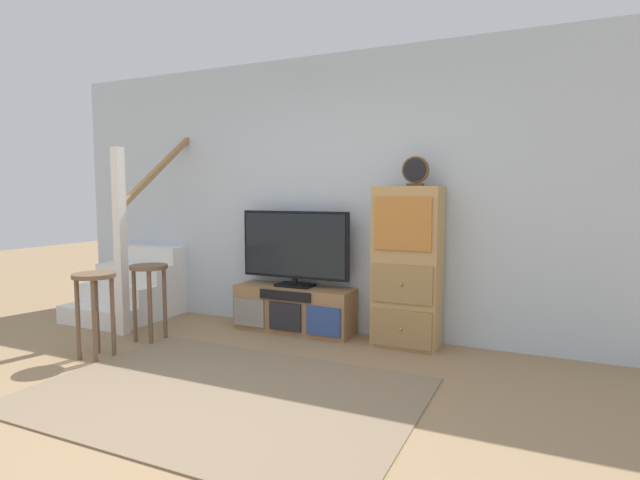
% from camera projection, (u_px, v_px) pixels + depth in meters
% --- Properties ---
extents(ground_plane, '(20.00, 20.00, 0.00)m').
position_uv_depth(ground_plane, '(161.00, 432.00, 2.87)').
color(ground_plane, '#997A56').
extents(back_wall, '(6.40, 0.12, 2.70)m').
position_uv_depth(back_wall, '(333.00, 195.00, 4.97)').
color(back_wall, silver).
rests_on(back_wall, ground_plane).
extents(area_rug, '(2.60, 1.80, 0.01)m').
position_uv_depth(area_rug, '(224.00, 394.00, 3.41)').
color(area_rug, '#847056').
rests_on(area_rug, ground_plane).
extents(media_console, '(1.21, 0.38, 0.45)m').
position_uv_depth(media_console, '(294.00, 309.00, 4.95)').
color(media_console, '#997047').
rests_on(media_console, ground_plane).
extents(television, '(1.14, 0.22, 0.74)m').
position_uv_depth(television, '(295.00, 247.00, 4.92)').
color(television, black).
rests_on(television, media_console).
extents(side_cabinet, '(0.58, 0.38, 1.43)m').
position_uv_depth(side_cabinet, '(407.00, 267.00, 4.44)').
color(side_cabinet, tan).
rests_on(side_cabinet, ground_plane).
extents(desk_clock, '(0.23, 0.08, 0.26)m').
position_uv_depth(desk_clock, '(415.00, 171.00, 4.33)').
color(desk_clock, '#4C3823').
rests_on(desk_clock, side_cabinet).
extents(staircase, '(1.00, 1.36, 2.20)m').
position_uv_depth(staircase, '(146.00, 280.00, 5.76)').
color(staircase, white).
rests_on(staircase, ground_plane).
extents(bar_stool_near, '(0.34, 0.34, 0.71)m').
position_uv_depth(bar_stool_near, '(95.00, 295.00, 4.12)').
color(bar_stool_near, brown).
rests_on(bar_stool_near, ground_plane).
extents(bar_stool_far, '(0.34, 0.34, 0.71)m').
position_uv_depth(bar_stool_far, '(149.00, 285.00, 4.61)').
color(bar_stool_far, brown).
rests_on(bar_stool_far, ground_plane).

